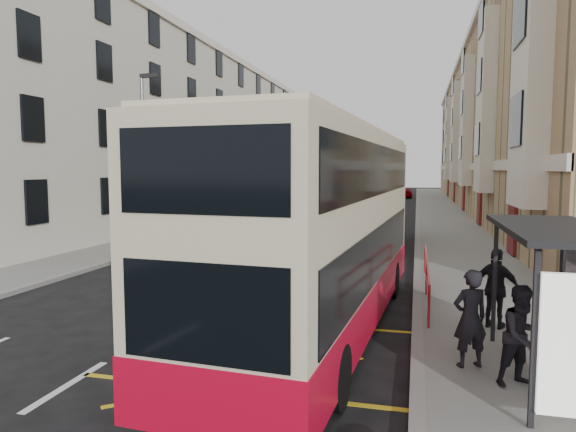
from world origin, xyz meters
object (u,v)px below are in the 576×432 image
(pedestrian_near, at_px, (470,318))
(car_dark, at_px, (360,189))
(double_decker_front, at_px, (322,230))
(white_van, at_px, (317,201))
(street_lamp_near, at_px, (144,151))
(car_silver, at_px, (326,195))
(car_red, at_px, (404,193))
(pedestrian_mid, at_px, (523,336))
(double_decker_rear, at_px, (361,205))
(bus_shelter, at_px, (568,272))
(pedestrian_far, at_px, (496,288))
(street_lamp_far, at_px, (294,161))

(pedestrian_near, height_order, car_dark, pedestrian_near)
(double_decker_front, relative_size, white_van, 2.00)
(pedestrian_near, bearing_deg, double_decker_front, -54.43)
(street_lamp_near, bearing_deg, car_silver, 87.88)
(white_van, height_order, car_red, white_van)
(pedestrian_mid, bearing_deg, double_decker_rear, 76.72)
(street_lamp_near, xyz_separation_m, car_dark, (3.60, 59.70, -3.93))
(pedestrian_near, relative_size, car_red, 0.40)
(white_van, xyz_separation_m, car_dark, (0.22, 34.72, -0.12))
(bus_shelter, relative_size, pedestrian_far, 2.29)
(pedestrian_far, bearing_deg, street_lamp_near, -7.01)
(car_silver, bearing_deg, car_dark, 89.11)
(pedestrian_near, bearing_deg, bus_shelter, 131.04)
(bus_shelter, relative_size, car_dark, 0.99)
(pedestrian_mid, bearing_deg, double_decker_front, 118.99)
(double_decker_front, bearing_deg, car_red, 93.54)
(car_red, bearing_deg, pedestrian_far, 86.56)
(street_lamp_near, relative_size, pedestrian_mid, 4.63)
(bus_shelter, relative_size, street_lamp_far, 0.53)
(pedestrian_far, xyz_separation_m, white_van, (-10.72, 34.09, -0.25))
(white_van, bearing_deg, car_silver, 92.35)
(street_lamp_near, height_order, car_dark, street_lamp_near)
(street_lamp_near, relative_size, double_decker_front, 0.67)
(car_silver, height_order, car_red, car_silver)
(street_lamp_far, relative_size, car_red, 1.76)
(pedestrian_mid, height_order, car_red, pedestrian_mid)
(car_dark, bearing_deg, bus_shelter, -100.86)
(street_lamp_near, relative_size, pedestrian_far, 4.31)
(white_van, distance_m, car_silver, 15.52)
(double_decker_rear, relative_size, pedestrian_near, 5.49)
(bus_shelter, height_order, pedestrian_far, bus_shelter)
(car_silver, xyz_separation_m, car_dark, (2.10, 19.31, 0.04))
(pedestrian_near, bearing_deg, pedestrian_far, -131.34)
(pedestrian_near, relative_size, car_dark, 0.43)
(double_decker_front, distance_m, car_red, 58.34)
(double_decker_front, distance_m, pedestrian_mid, 4.83)
(double_decker_front, xyz_separation_m, pedestrian_far, (3.94, 0.79, -1.32))
(pedestrian_mid, xyz_separation_m, pedestrian_far, (0.04, 3.28, 0.06))
(double_decker_rear, height_order, pedestrian_mid, double_decker_rear)
(pedestrian_mid, bearing_deg, pedestrian_far, 60.82)
(car_dark, bearing_deg, double_decker_rear, -103.46)
(street_lamp_far, relative_size, car_dark, 1.86)
(double_decker_rear, height_order, pedestrian_far, double_decker_rear)
(double_decker_rear, bearing_deg, car_dark, 100.05)
(double_decker_front, relative_size, car_red, 2.63)
(double_decker_rear, height_order, car_silver, double_decker_rear)
(white_van, bearing_deg, pedestrian_near, -79.50)
(double_decker_front, relative_size, car_silver, 3.07)
(pedestrian_near, relative_size, pedestrian_far, 0.99)
(double_decker_rear, bearing_deg, car_red, 92.56)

